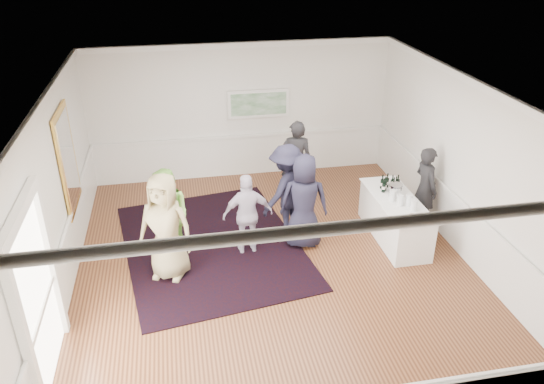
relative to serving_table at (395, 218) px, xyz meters
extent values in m
plane|color=brown|center=(-2.49, -0.51, -0.42)|extent=(8.00, 8.00, 0.00)
cube|color=white|center=(-2.49, -0.51, 2.78)|extent=(7.00, 8.00, 0.02)
cube|color=white|center=(-5.99, -0.51, 1.18)|extent=(0.02, 8.00, 3.20)
cube|color=white|center=(1.01, -0.51, 1.18)|extent=(0.02, 8.00, 3.20)
cube|color=white|center=(-2.49, 3.49, 1.18)|extent=(7.00, 0.02, 3.20)
cube|color=white|center=(-2.49, -4.51, 1.18)|extent=(7.00, 0.02, 3.20)
cube|color=gold|center=(-5.94, 0.79, 1.38)|extent=(0.04, 1.25, 1.85)
cube|color=white|center=(-5.92, 0.79, 1.38)|extent=(0.01, 1.05, 1.65)
cube|color=white|center=(-5.92, -3.23, 0.78)|extent=(0.10, 0.14, 2.40)
cube|color=white|center=(-5.92, -1.59, 0.78)|extent=(0.10, 0.14, 2.40)
cube|color=white|center=(-5.92, -2.41, 2.06)|extent=(0.10, 1.78, 0.16)
cube|color=white|center=(-5.95, -2.41, 0.78)|extent=(0.02, 1.50, 2.40)
cube|color=white|center=(-2.09, 3.44, 1.36)|extent=(1.44, 0.05, 0.66)
cube|color=#296E30|center=(-2.09, 3.40, 1.36)|extent=(1.30, 0.01, 0.52)
cube|color=black|center=(-3.53, 0.36, -0.41)|extent=(3.76, 4.59, 0.02)
cube|color=white|center=(0.00, 0.00, -0.01)|extent=(0.73, 2.00, 0.82)
cube|color=white|center=(0.00, 0.00, 0.40)|extent=(0.79, 2.06, 0.02)
imported|color=black|center=(0.71, 0.30, 0.44)|extent=(0.50, 0.68, 1.72)
imported|color=tan|center=(-4.33, -0.45, 0.55)|extent=(1.11, 0.92, 1.94)
imported|color=#86CB51|center=(-4.28, 0.10, 0.46)|extent=(1.07, 1.07, 1.75)
imported|color=silver|center=(-2.86, 0.05, 0.37)|extent=(0.93, 0.41, 1.57)
imported|color=black|center=(-2.02, 0.59, 0.51)|extent=(1.37, 1.27, 1.86)
imported|color=black|center=(-1.53, 1.90, 0.51)|extent=(0.76, 0.59, 1.86)
imported|color=black|center=(-1.80, 0.10, 0.50)|extent=(1.00, 0.77, 1.84)
cylinder|color=#73AA3D|center=(-0.05, -0.24, 0.53)|extent=(0.12, 0.12, 0.24)
cylinder|color=#D8453F|center=(0.12, -0.27, 0.53)|extent=(0.12, 0.12, 0.24)
cylinder|color=#70BF44|center=(-0.12, -0.03, 0.53)|extent=(0.12, 0.12, 0.24)
cylinder|color=beige|center=(0.12, -0.47, 0.53)|extent=(0.12, 0.12, 0.24)
cylinder|color=silver|center=(0.02, 0.15, 0.53)|extent=(0.26, 0.26, 0.24)
imported|color=white|center=(-0.02, -0.78, 0.45)|extent=(0.27, 0.27, 0.07)
cylinder|color=brown|center=(-0.02, -0.78, 0.47)|extent=(0.19, 0.19, 0.04)
camera|label=1|loc=(-4.00, -8.31, 5.11)|focal=35.00mm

